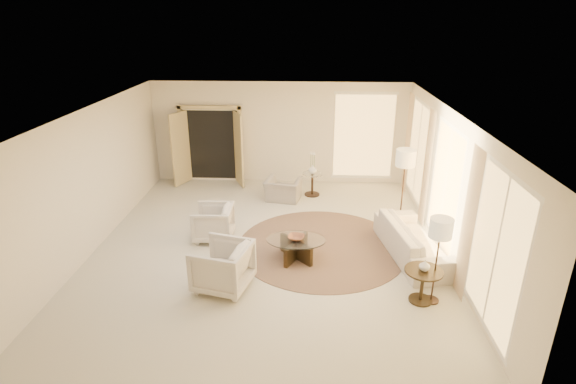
{
  "coord_description": "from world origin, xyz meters",
  "views": [
    {
      "loc": [
        0.81,
        -8.06,
        4.49
      ],
      "look_at": [
        0.4,
        0.4,
        1.1
      ],
      "focal_mm": 28.0,
      "sensor_mm": 36.0,
      "label": 1
    }
  ],
  "objects_px": {
    "floor_lamp_near": "(406,161)",
    "floor_lamp_far": "(441,232)",
    "armchair_left": "(213,221)",
    "accent_chair": "(283,186)",
    "side_vase": "(313,169)",
    "armchair_right": "(222,264)",
    "side_table": "(312,182)",
    "end_table": "(423,280)",
    "bowl": "(296,238)",
    "sofa": "(414,240)",
    "coffee_table": "(296,246)",
    "end_vase": "(425,265)"
  },
  "relations": [
    {
      "from": "floor_lamp_near",
      "to": "floor_lamp_far",
      "type": "height_order",
      "value": "floor_lamp_near"
    },
    {
      "from": "armchair_left",
      "to": "accent_chair",
      "type": "relative_size",
      "value": 0.94
    },
    {
      "from": "armchair_left",
      "to": "side_vase",
      "type": "xyz_separation_m",
      "value": [
        2.1,
        2.57,
        0.31
      ]
    },
    {
      "from": "armchair_right",
      "to": "side_table",
      "type": "bearing_deg",
      "value": 174.9
    },
    {
      "from": "armchair_left",
      "to": "end_table",
      "type": "distance_m",
      "value": 4.41
    },
    {
      "from": "accent_chair",
      "to": "side_vase",
      "type": "bearing_deg",
      "value": -142.47
    },
    {
      "from": "armchair_right",
      "to": "end_table",
      "type": "xyz_separation_m",
      "value": [
        3.37,
        -0.24,
        -0.05
      ]
    },
    {
      "from": "bowl",
      "to": "armchair_left",
      "type": "bearing_deg",
      "value": 156.73
    },
    {
      "from": "accent_chair",
      "to": "floor_lamp_near",
      "type": "bearing_deg",
      "value": 165.06
    },
    {
      "from": "sofa",
      "to": "side_vase",
      "type": "distance_m",
      "value": 3.69
    },
    {
      "from": "accent_chair",
      "to": "floor_lamp_near",
      "type": "xyz_separation_m",
      "value": [
        2.73,
        -1.32,
        1.13
      ]
    },
    {
      "from": "bowl",
      "to": "sofa",
      "type": "bearing_deg",
      "value": 6.14
    },
    {
      "from": "coffee_table",
      "to": "bowl",
      "type": "height_order",
      "value": "bowl"
    },
    {
      "from": "coffee_table",
      "to": "end_table",
      "type": "distance_m",
      "value": 2.49
    },
    {
      "from": "floor_lamp_far",
      "to": "end_vase",
      "type": "height_order",
      "value": "floor_lamp_far"
    },
    {
      "from": "coffee_table",
      "to": "sofa",
      "type": "bearing_deg",
      "value": 6.14
    },
    {
      "from": "floor_lamp_far",
      "to": "side_table",
      "type": "bearing_deg",
      "value": 113.27
    },
    {
      "from": "side_table",
      "to": "floor_lamp_far",
      "type": "relative_size",
      "value": 0.4
    },
    {
      "from": "bowl",
      "to": "end_vase",
      "type": "relative_size",
      "value": 1.69
    },
    {
      "from": "coffee_table",
      "to": "floor_lamp_near",
      "type": "distance_m",
      "value": 3.09
    },
    {
      "from": "armchair_right",
      "to": "coffee_table",
      "type": "bearing_deg",
      "value": 144.6
    },
    {
      "from": "end_vase",
      "to": "armchair_right",
      "type": "bearing_deg",
      "value": 175.86
    },
    {
      "from": "floor_lamp_far",
      "to": "bowl",
      "type": "relative_size",
      "value": 4.82
    },
    {
      "from": "sofa",
      "to": "end_vase",
      "type": "xyz_separation_m",
      "value": [
        -0.18,
        -1.54,
        0.35
      ]
    },
    {
      "from": "side_table",
      "to": "bowl",
      "type": "distance_m",
      "value": 3.35
    },
    {
      "from": "end_table",
      "to": "end_vase",
      "type": "height_order",
      "value": "end_vase"
    },
    {
      "from": "floor_lamp_far",
      "to": "side_vase",
      "type": "xyz_separation_m",
      "value": [
        -1.99,
        4.62,
        -0.58
      ]
    },
    {
      "from": "side_table",
      "to": "side_vase",
      "type": "bearing_deg",
      "value": 75.96
    },
    {
      "from": "end_table",
      "to": "side_vase",
      "type": "height_order",
      "value": "side_vase"
    },
    {
      "from": "armchair_left",
      "to": "coffee_table",
      "type": "xyz_separation_m",
      "value": [
        1.78,
        -0.76,
        -0.14
      ]
    },
    {
      "from": "coffee_table",
      "to": "floor_lamp_near",
      "type": "height_order",
      "value": "floor_lamp_near"
    },
    {
      "from": "end_table",
      "to": "armchair_left",
      "type": "bearing_deg",
      "value": 152.25
    },
    {
      "from": "coffee_table",
      "to": "floor_lamp_near",
      "type": "bearing_deg",
      "value": 35.43
    },
    {
      "from": "sofa",
      "to": "armchair_left",
      "type": "distance_m",
      "value": 4.12
    },
    {
      "from": "armchair_right",
      "to": "side_vase",
      "type": "distance_m",
      "value": 4.66
    },
    {
      "from": "accent_chair",
      "to": "bowl",
      "type": "bearing_deg",
      "value": 109.03
    },
    {
      "from": "floor_lamp_near",
      "to": "accent_chair",
      "type": "bearing_deg",
      "value": 154.2
    },
    {
      "from": "side_vase",
      "to": "floor_lamp_near",
      "type": "bearing_deg",
      "value": -40.47
    },
    {
      "from": "coffee_table",
      "to": "end_vase",
      "type": "relative_size",
      "value": 7.08
    },
    {
      "from": "armchair_right",
      "to": "end_vase",
      "type": "height_order",
      "value": "armchair_right"
    },
    {
      "from": "side_table",
      "to": "floor_lamp_near",
      "type": "relative_size",
      "value": 0.34
    },
    {
      "from": "armchair_left",
      "to": "end_table",
      "type": "height_order",
      "value": "armchair_left"
    },
    {
      "from": "armchair_left",
      "to": "armchair_right",
      "type": "distance_m",
      "value": 1.89
    },
    {
      "from": "armchair_right",
      "to": "floor_lamp_far",
      "type": "bearing_deg",
      "value": 100.71
    },
    {
      "from": "sofa",
      "to": "end_table",
      "type": "bearing_deg",
      "value": 162.98
    },
    {
      "from": "armchair_left",
      "to": "side_vase",
      "type": "bearing_deg",
      "value": 139.74
    },
    {
      "from": "side_table",
      "to": "floor_lamp_far",
      "type": "bearing_deg",
      "value": -66.73
    },
    {
      "from": "accent_chair",
      "to": "end_table",
      "type": "distance_m",
      "value": 4.96
    },
    {
      "from": "end_table",
      "to": "bowl",
      "type": "distance_m",
      "value": 2.49
    },
    {
      "from": "coffee_table",
      "to": "side_table",
      "type": "relative_size",
      "value": 2.18
    }
  ]
}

